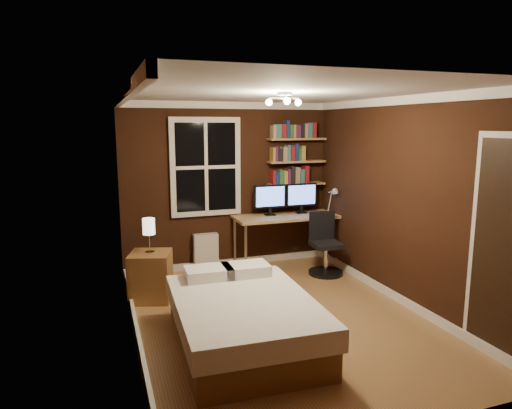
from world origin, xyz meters
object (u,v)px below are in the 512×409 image
object	(u,v)px
nightstand	(151,276)
bedside_lamp	(149,236)
office_chair	(325,251)
monitor_right	(301,198)
desk	(289,219)
monitor_left	(270,200)
radiator	(206,252)
desk_lamp	(332,200)
bed	(243,320)

from	to	relation	value
nightstand	bedside_lamp	size ratio (longest dim) A/B	1.40
office_chair	monitor_right	bearing A→B (deg)	104.29
nightstand	monitor_right	size ratio (longest dim) A/B	1.19
desk	monitor_left	world-z (taller)	monitor_left
desk	bedside_lamp	bearing A→B (deg)	-161.49
nightstand	office_chair	xyz separation A→B (m)	(2.53, 0.20, 0.03)
radiator	monitor_right	world-z (taller)	monitor_right
desk	radiator	bearing A→B (deg)	169.52
desk_lamp	monitor_right	bearing A→B (deg)	147.38
radiator	desk	world-z (taller)	desk
monitor_right	bed	bearing A→B (deg)	-125.96
desk_lamp	bed	bearing A→B (deg)	-135.26
monitor_left	monitor_right	xyz separation A→B (m)	(0.52, 0.00, 0.00)
radiator	monitor_right	distance (m)	1.69
monitor_right	bedside_lamp	bearing A→B (deg)	-161.45
nightstand	desk	bearing A→B (deg)	35.43
monitor_left	radiator	bearing A→B (deg)	171.41
bed	nightstand	world-z (taller)	bed
bedside_lamp	nightstand	bearing A→B (deg)	0.00
desk_lamp	bedside_lamp	bearing A→B (deg)	-168.88
monitor_right	office_chair	world-z (taller)	monitor_right
nightstand	bedside_lamp	bearing A→B (deg)	0.00
office_chair	bedside_lamp	bearing A→B (deg)	-171.31
nightstand	desk_lamp	distance (m)	2.97
desk	office_chair	xyz separation A→B (m)	(0.36, -0.53, -0.41)
bed	bedside_lamp	bearing A→B (deg)	117.70
monitor_right	desk_lamp	world-z (taller)	monitor_right
desk	desk_lamp	distance (m)	0.73
nightstand	radiator	world-z (taller)	nightstand
monitor_right	desk_lamp	xyz separation A→B (m)	(0.40, -0.26, -0.01)
bedside_lamp	desk_lamp	xyz separation A→B (m)	(2.83, 0.56, 0.20)
nightstand	monitor_left	xyz separation A→B (m)	(1.90, 0.81, 0.73)
radiator	office_chair	bearing A→B (deg)	-25.30
nightstand	bedside_lamp	world-z (taller)	bedside_lamp
radiator	monitor_left	bearing A→B (deg)	-8.59
bedside_lamp	desk	world-z (taller)	bedside_lamp
nightstand	bedside_lamp	xyz separation A→B (m)	(0.00, 0.00, 0.52)
nightstand	bedside_lamp	distance (m)	0.52
desk_lamp	monitor_left	bearing A→B (deg)	164.46
desk	monitor_right	world-z (taller)	monitor_right
monitor_right	office_chair	size ratio (longest dim) A/B	0.56
bed	desk_lamp	distance (m)	3.05
desk_lamp	office_chair	distance (m)	0.83
bed	monitor_left	world-z (taller)	monitor_left
bedside_lamp	desk_lamp	world-z (taller)	desk_lamp
bedside_lamp	bed	bearing A→B (deg)	-64.50
bedside_lamp	desk	xyz separation A→B (m)	(2.18, 0.73, -0.08)
monitor_left	desk	bearing A→B (deg)	-16.91
nightstand	desk	size ratio (longest dim) A/B	0.36
monitor_left	office_chair	xyz separation A→B (m)	(0.63, -0.61, -0.70)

